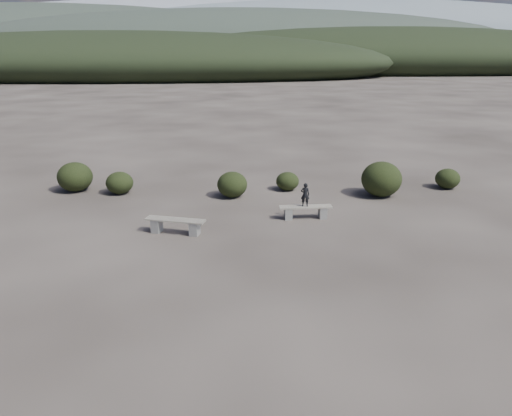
{
  "coord_description": "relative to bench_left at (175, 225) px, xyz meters",
  "views": [
    {
      "loc": [
        -0.89,
        -11.1,
        5.86
      ],
      "look_at": [
        -0.36,
        3.5,
        1.1
      ],
      "focal_mm": 35.0,
      "sensor_mm": 36.0,
      "label": 1
    }
  ],
  "objects": [
    {
      "name": "shrub_a",
      "position": [
        -2.85,
        4.75,
        0.16
      ],
      "size": [
        1.12,
        1.12,
        0.92
      ],
      "primitive_type": "ellipsoid",
      "color": "black",
      "rests_on": "ground"
    },
    {
      "name": "bench_right",
      "position": [
        4.44,
        1.31,
        -0.02
      ],
      "size": [
        1.88,
        0.48,
        0.46
      ],
      "rotation": [
        0.0,
        0.0,
        0.05
      ],
      "color": "slate",
      "rests_on": "ground"
    },
    {
      "name": "shrub_b",
      "position": [
        1.82,
        4.08,
        0.22
      ],
      "size": [
        1.22,
        1.22,
        1.04
      ],
      "primitive_type": "ellipsoid",
      "color": "black",
      "rests_on": "ground"
    },
    {
      "name": "bench_left",
      "position": [
        0.0,
        0.0,
        0.0
      ],
      "size": [
        2.02,
        0.91,
        0.5
      ],
      "rotation": [
        0.0,
        0.0,
        -0.26
      ],
      "color": "slate",
      "rests_on": "ground"
    },
    {
      "name": "seated_person",
      "position": [
        4.41,
        1.31,
        0.59
      ],
      "size": [
        0.33,
        0.24,
        0.85
      ],
      "primitive_type": "imported",
      "rotation": [
        0.0,
        0.0,
        3.03
      ],
      "color": "black",
      "rests_on": "bench_right"
    },
    {
      "name": "shrub_f",
      "position": [
        -4.8,
        5.21,
        0.31
      ],
      "size": [
        1.45,
        1.45,
        1.23
      ],
      "primitive_type": "ellipsoid",
      "color": "black",
      "rests_on": "ground"
    },
    {
      "name": "mountain_ridges",
      "position": [
        -4.51,
        334.77,
        10.54
      ],
      "size": [
        500.0,
        400.0,
        56.0
      ],
      "color": "black",
      "rests_on": "ground"
    },
    {
      "name": "shrub_d",
      "position": [
        7.88,
        4.0,
        0.41
      ],
      "size": [
        1.63,
        1.63,
        1.42
      ],
      "primitive_type": "ellipsoid",
      "color": "black",
      "rests_on": "ground"
    },
    {
      "name": "shrub_e",
      "position": [
        11.06,
        5.05,
        0.13
      ],
      "size": [
        1.03,
        1.03,
        0.86
      ],
      "primitive_type": "ellipsoid",
      "color": "black",
      "rests_on": "ground"
    },
    {
      "name": "shrub_c",
      "position": [
        4.16,
        5.01,
        0.09
      ],
      "size": [
        0.98,
        0.98,
        0.78
      ],
      "primitive_type": "ellipsoid",
      "color": "black",
      "rests_on": "ground"
    },
    {
      "name": "ground",
      "position": [
        2.97,
        -4.29,
        -0.3
      ],
      "size": [
        1200.0,
        1200.0,
        0.0
      ],
      "primitive_type": "plane",
      "color": "#2C2622",
      "rests_on": "ground"
    }
  ]
}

